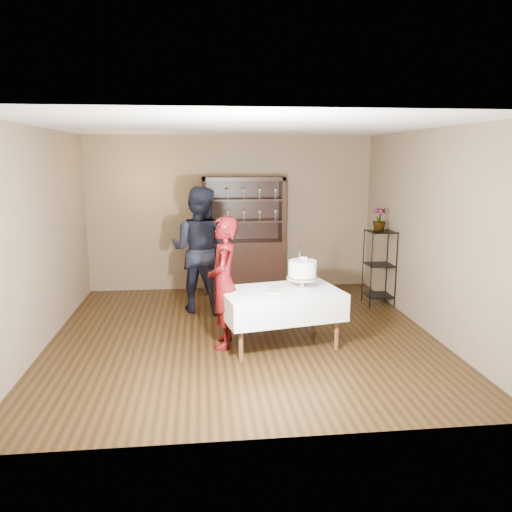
# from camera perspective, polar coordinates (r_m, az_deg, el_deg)

# --- Properties ---
(floor) EXTENTS (5.00, 5.00, 0.00)m
(floor) POSITION_cam_1_polar(r_m,az_deg,el_deg) (6.73, -1.46, -9.03)
(floor) COLOR black
(floor) RESTS_ON ground
(ceiling) EXTENTS (5.00, 5.00, 0.00)m
(ceiling) POSITION_cam_1_polar(r_m,az_deg,el_deg) (6.32, -1.58, 14.57)
(ceiling) COLOR silver
(ceiling) RESTS_ON back_wall
(back_wall) EXTENTS (5.00, 0.02, 2.70)m
(back_wall) POSITION_cam_1_polar(r_m,az_deg,el_deg) (8.86, -2.88, 4.88)
(back_wall) COLOR brown
(back_wall) RESTS_ON floor
(wall_left) EXTENTS (0.02, 5.00, 2.70)m
(wall_left) POSITION_cam_1_polar(r_m,az_deg,el_deg) (6.67, -23.46, 1.83)
(wall_left) COLOR brown
(wall_left) RESTS_ON floor
(wall_right) EXTENTS (0.02, 5.00, 2.70)m
(wall_right) POSITION_cam_1_polar(r_m,az_deg,el_deg) (7.05, 19.19, 2.60)
(wall_right) COLOR brown
(wall_right) RESTS_ON floor
(china_hutch) EXTENTS (1.40, 0.48, 2.00)m
(china_hutch) POSITION_cam_1_polar(r_m,az_deg,el_deg) (8.74, -1.43, 0.25)
(china_hutch) COLOR black
(china_hutch) RESTS_ON floor
(plant_etagere) EXTENTS (0.42, 0.42, 1.20)m
(plant_etagere) POSITION_cam_1_polar(r_m,az_deg,el_deg) (8.18, 13.91, -0.95)
(plant_etagere) COLOR black
(plant_etagere) RESTS_ON floor
(cake_table) EXTENTS (1.58, 1.15, 0.72)m
(cake_table) POSITION_cam_1_polar(r_m,az_deg,el_deg) (6.22, 2.85, -5.46)
(cake_table) COLOR white
(cake_table) RESTS_ON floor
(woman) EXTENTS (0.45, 0.63, 1.63)m
(woman) POSITION_cam_1_polar(r_m,az_deg,el_deg) (6.16, -3.72, -3.03)
(woman) COLOR #33040B
(woman) RESTS_ON floor
(man) EXTENTS (1.13, 1.01, 1.91)m
(man) POSITION_cam_1_polar(r_m,az_deg,el_deg) (7.60, -6.45, 0.72)
(man) COLOR black
(man) RESTS_ON floor
(cake) EXTENTS (0.39, 0.39, 0.54)m
(cake) POSITION_cam_1_polar(r_m,az_deg,el_deg) (6.28, 5.32, -1.67)
(cake) COLOR silver
(cake) RESTS_ON cake_table
(plate_near) EXTENTS (0.21, 0.21, 0.01)m
(plate_near) POSITION_cam_1_polar(r_m,az_deg,el_deg) (6.08, 2.09, -4.10)
(plate_near) COLOR silver
(plate_near) RESTS_ON cake_table
(plate_far) EXTENTS (0.24, 0.24, 0.01)m
(plate_far) POSITION_cam_1_polar(r_m,az_deg,el_deg) (6.26, 2.25, -3.64)
(plate_far) COLOR silver
(plate_far) RESTS_ON cake_table
(potted_plant) EXTENTS (0.20, 0.20, 0.36)m
(potted_plant) POSITION_cam_1_polar(r_m,az_deg,el_deg) (8.09, 13.92, 4.07)
(potted_plant) COLOR #476C33
(potted_plant) RESTS_ON plant_etagere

